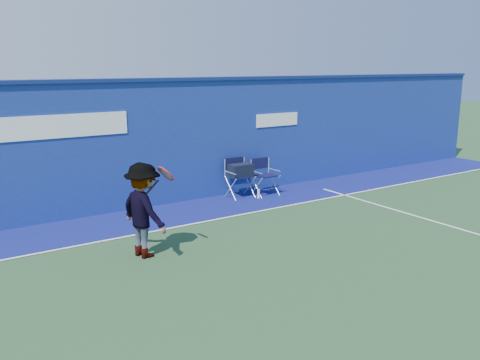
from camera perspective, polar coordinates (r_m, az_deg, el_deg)
ground at (r=8.61m, az=5.17°, el=-10.42°), size 80.00×80.00×0.00m
stadium_wall at (r=12.53m, az=-9.65°, el=4.22°), size 24.00×0.50×3.08m
out_of_bounds_strip at (r=11.89m, az=-7.21°, el=-3.81°), size 24.00×1.80×0.01m
court_lines at (r=9.04m, az=2.78°, el=-9.12°), size 24.00×12.00×0.01m
directors_chair_left at (r=13.20m, az=0.01°, el=-0.14°), size 0.61×0.54×1.02m
directors_chair_right at (r=13.47m, az=2.83°, el=-0.41°), size 0.58×0.52×0.97m
water_bottle at (r=13.15m, az=2.10°, el=-1.56°), size 0.07×0.07×0.24m
tennis_player at (r=9.21m, az=-10.77°, el=-3.34°), size 0.98×1.22×1.72m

